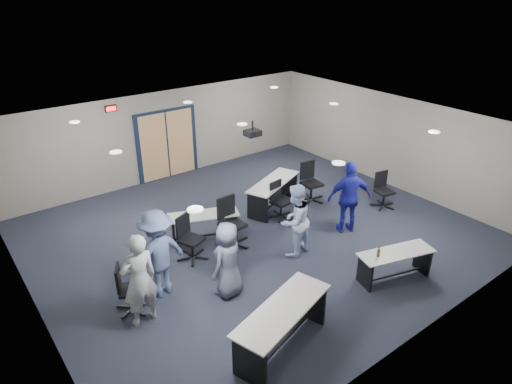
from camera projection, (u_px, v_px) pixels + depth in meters
floor at (255, 234)px, 11.21m from camera, size 10.00×10.00×0.00m
back_wall at (166, 135)px, 13.86m from camera, size 10.00×0.04×2.70m
front_wall at (423, 275)px, 7.40m from camera, size 10.00×0.04×2.70m
left_wall at (26, 256)px, 7.90m from camera, size 0.04×9.00×2.70m
right_wall at (391, 141)px, 13.37m from camera, size 0.04×9.00×2.70m
ceiling at (255, 128)px, 10.05m from camera, size 10.00×9.00×0.04m
double_door at (167, 145)px, 13.97m from camera, size 2.00×0.07×2.20m
exit_sign at (111, 109)px, 12.47m from camera, size 0.32×0.07×0.18m
ceiling_projector at (253, 133)px, 10.70m from camera, size 0.35×0.32×0.37m
ceiling_can_lights at (249, 127)px, 10.24m from camera, size 6.24×5.74×0.02m
table_front_left at (282, 321)px, 7.55m from camera, size 2.17×1.24×0.83m
table_front_right at (395, 260)px, 9.37m from camera, size 1.69×0.97×0.89m
table_back_left at (204, 222)px, 10.81m from camera, size 1.73×1.13×0.78m
table_back_right at (273, 190)px, 12.26m from camera, size 2.02×1.33×0.78m
chair_back_a at (192, 238)px, 10.02m from camera, size 0.86×0.86×1.05m
chair_back_b at (233, 223)px, 10.51m from camera, size 0.77×0.77×1.18m
chair_back_c at (281, 201)px, 11.76m from camera, size 0.70×0.70×0.98m
chair_back_d at (312, 182)px, 12.64m from camera, size 0.78×0.78×1.11m
chair_loose_left at (131, 288)px, 8.48m from camera, size 0.83×0.83×0.98m
chair_loose_right at (385, 190)px, 12.33m from camera, size 0.72×0.72×0.97m
person_gray at (139, 280)px, 8.00m from camera, size 0.68×0.46×1.83m
person_plaid at (228, 260)px, 8.80m from camera, size 0.89×0.73×1.58m
person_lightblue at (295, 220)px, 10.07m from camera, size 0.91×0.76×1.70m
person_navy at (349, 197)px, 10.97m from camera, size 1.16×0.88×1.83m
person_back at (158, 254)px, 8.75m from camera, size 1.27×0.85×1.83m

